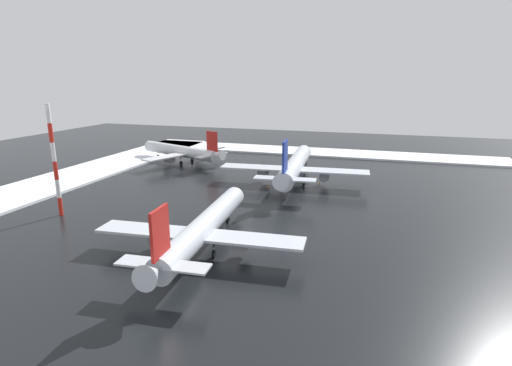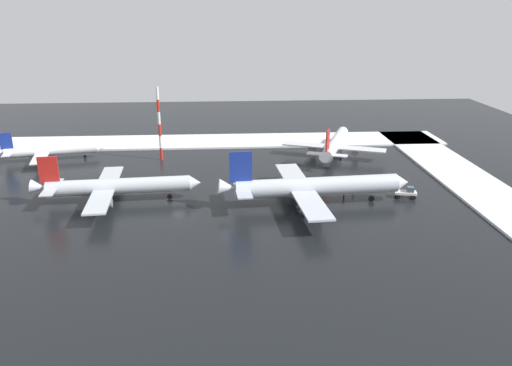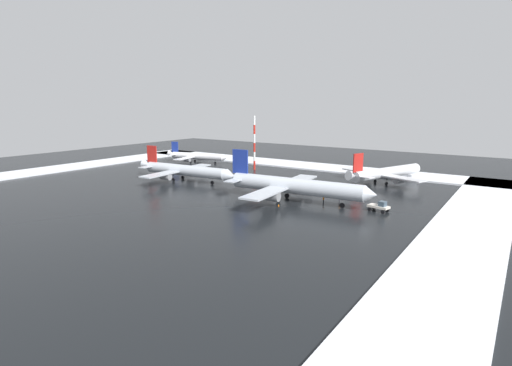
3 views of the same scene
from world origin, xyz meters
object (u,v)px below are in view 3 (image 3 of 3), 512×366
Objects in this scene: airplane_far_rear at (386,173)px; ground_crew_mid_apron at (339,199)px; airplane_foreground_jet at (183,170)px; pushback_tug at (380,206)px; traffic_cone_near_nose at (280,194)px; antenna_mast at (254,143)px; airplane_parked_starboard at (292,186)px; traffic_cone_mid_line at (279,205)px; ground_crew_by_nose_gear at (323,199)px; airplane_distant_tail at (196,156)px.

ground_crew_mid_apron is at bearing -162.80° from airplane_far_rear.
airplane_foreground_jet is 61.85m from pushback_tug.
pushback_tug is 8.98× the size of traffic_cone_near_nose.
traffic_cone_near_nose is at bearing 133.91° from antenna_mast.
airplane_parked_starboard is 6.91m from traffic_cone_mid_line.
pushback_tug is at bearing -144.04° from airplane_far_rear.
airplane_parked_starboard is 23.57× the size of ground_crew_by_nose_gear.
airplane_far_rear is 43.28m from traffic_cone_mid_line.
ground_crew_mid_apron is 3.11× the size of traffic_cone_mid_line.
traffic_cone_mid_line is at bearing -147.04° from pushback_tug.
airplane_far_rear is 58.71× the size of traffic_cone_near_nose.
airplane_far_rear is at bearing -106.59° from traffic_cone_mid_line.
airplane_distant_tail is 91.58m from pushback_tug.
airplane_parked_starboard is at bearing -10.08° from airplane_foreground_jet.
airplane_foreground_jet is 42.10m from traffic_cone_mid_line.
antenna_mast reaches higher than traffic_cone_near_nose.
airplane_parked_starboard is at bearing -177.79° from airplane_far_rear.
traffic_cone_near_nose is 1.00× the size of traffic_cone_mid_line.
ground_crew_by_nose_gear is at bearing -130.62° from traffic_cone_mid_line.
pushback_tug is 11.20m from ground_crew_mid_apron.
airplane_distant_tail is 1.41× the size of antenna_mast.
airplane_parked_starboard reaches higher than traffic_cone_mid_line.
airplane_foreground_jet reaches higher than ground_crew_by_nose_gear.
antenna_mast is at bearing 74.73° from airplane_foreground_jet.
antenna_mast is at bearing -88.64° from ground_crew_by_nose_gear.
ground_crew_by_nose_gear is at bearing -167.40° from airplane_far_rear.
pushback_tug reaches higher than ground_crew_mid_apron.
airplane_far_rear is (-12.21, -35.53, -0.65)m from airplane_parked_starboard.
airplane_foreground_jet is 1.27× the size of airplane_distant_tail.
airplane_far_rear is 34.11m from pushback_tug.
ground_crew_mid_apron and ground_crew_by_nose_gear have the same top height.
airplane_far_rear reaches higher than airplane_distant_tail.
ground_crew_mid_apron reaches higher than traffic_cone_near_nose.
ground_crew_mid_apron is (-10.13, -5.68, -2.98)m from airplane_parked_starboard.
airplane_parked_starboard is 73.28× the size of traffic_cone_near_nose.
traffic_cone_near_nose is at bearing -60.11° from traffic_cone_mid_line.
ground_crew_by_nose_gear is 11.38m from traffic_cone_mid_line.
ground_crew_mid_apron is at bearing -33.07° from airplane_distant_tail.
traffic_cone_mid_line is (10.26, 11.53, -0.70)m from ground_crew_mid_apron.
airplane_far_rear is 47.62m from antenna_mast.
traffic_cone_near_nose is (6.12, -4.59, -3.68)m from airplane_parked_starboard.
airplane_distant_tail is 80.44m from ground_crew_mid_apron.
traffic_cone_near_nose is (-58.40, 30.98, -2.43)m from airplane_distant_tail.
airplane_foreground_jet is at bearing -13.82° from traffic_cone_mid_line.
airplane_parked_starboard is 23.57× the size of ground_crew_mid_apron.
airplane_parked_starboard is 8.49m from traffic_cone_near_nose.
ground_crew_mid_apron is at bearing 147.38° from antenna_mast.
pushback_tug is at bearing -5.70° from airplane_foreground_jet.
traffic_cone_mid_line is (-34.85, 40.40, -9.46)m from antenna_mast.
airplane_foreground_jet is at bearing -170.40° from pushback_tug.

